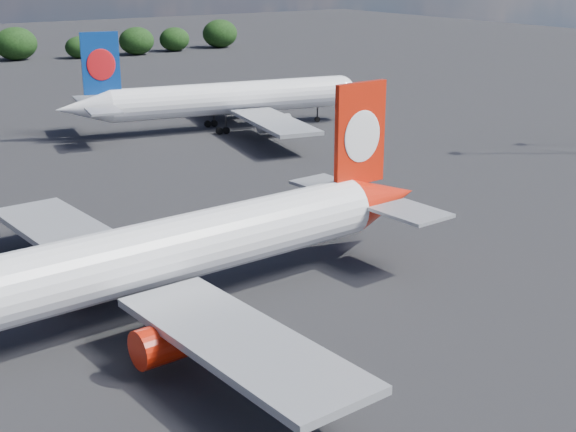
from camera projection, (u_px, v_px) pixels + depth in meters
qantas_airliner at (182, 249)px, 60.64m from camera, size 48.43×46.07×15.80m
china_southern_airliner at (221, 100)px, 124.40m from camera, size 48.17×46.01×15.76m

